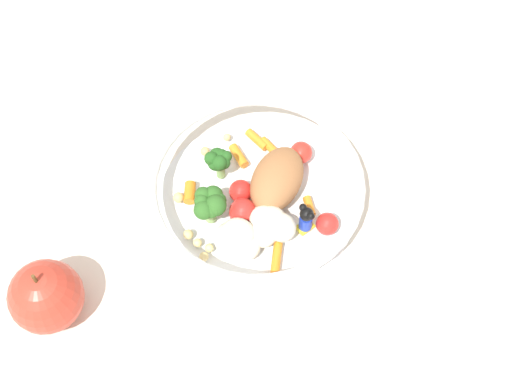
% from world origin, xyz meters
% --- Properties ---
extents(ground_plane, '(2.40, 2.40, 0.00)m').
position_xyz_m(ground_plane, '(0.00, 0.00, 0.00)').
color(ground_plane, silver).
extents(food_container, '(0.23, 0.23, 0.06)m').
position_xyz_m(food_container, '(0.01, 0.00, 0.03)').
color(food_container, white).
rests_on(food_container, ground_plane).
extents(loose_apple, '(0.07, 0.07, 0.09)m').
position_xyz_m(loose_apple, '(0.21, 0.13, 0.04)').
color(loose_apple, '#BC3828').
rests_on(loose_apple, ground_plane).
extents(folded_napkin, '(0.13, 0.14, 0.01)m').
position_xyz_m(folded_napkin, '(-0.19, -0.11, 0.00)').
color(folded_napkin, white).
rests_on(folded_napkin, ground_plane).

